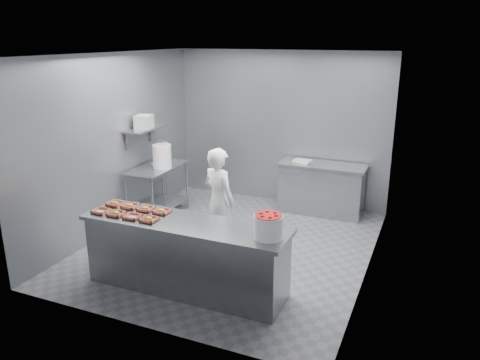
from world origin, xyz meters
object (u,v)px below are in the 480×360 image
prep_table (158,184)px  tray_0 (101,211)px  tray_6 (146,208)px  glaze_bucket (162,156)px  tray_2 (132,216)px  tray_1 (116,213)px  worker (219,201)px  tray_3 (149,219)px  tray_7 (162,211)px  strawberry_tub (268,226)px  appliance (144,122)px  tray_4 (115,203)px  back_counter (321,188)px  service_counter (186,256)px  tray_5 (130,206)px

prep_table → tray_0: tray_0 is taller
tray_6 → glaze_bucket: glaze_bucket is taller
tray_2 → prep_table: bearing=115.6°
tray_1 → tray_6: 0.38m
tray_0 → tray_1: bearing=-0.0°
tray_6 → worker: (0.56, 0.99, -0.15)m
tray_3 → glaze_bucket: glaze_bucket is taller
prep_table → tray_2: tray_2 is taller
tray_7 → strawberry_tub: strawberry_tub is taller
tray_2 → glaze_bucket: bearing=113.1°
tray_6 → appliance: appliance is taller
tray_4 → worker: bearing=43.5°
strawberry_tub → appliance: size_ratio=1.13×
tray_7 → strawberry_tub: 1.51m
prep_table → worker: bearing=-27.5°
back_counter → worker: (-0.99, -2.11, 0.32)m
worker → appliance: (-1.73, 0.77, 0.90)m
tray_0 → tray_6: size_ratio=1.00×
tray_2 → tray_3: (0.24, -0.00, 0.00)m
service_counter → tray_2: (-0.65, -0.15, 0.47)m
tray_5 → glaze_bucket: (-0.66, 1.82, 0.18)m
prep_table → tray_3: 2.46m
back_counter → tray_6: bearing=-116.5°
tray_4 → tray_6: same height
service_counter → glaze_bucket: 2.59m
tray_5 → service_counter: bearing=-9.3°
tray_2 → tray_3: size_ratio=1.00×
tray_4 → tray_5: (0.24, 0.00, 0.00)m
tray_0 → tray_5: size_ratio=1.00×
tray_6 → appliance: (-1.17, 1.76, 0.75)m
back_counter → strawberry_tub: 3.35m
prep_table → back_counter: bearing=27.0°
back_counter → worker: 2.36m
service_counter → tray_1: tray_1 is taller
back_counter → glaze_bucket: bearing=-152.3°
prep_table → tray_1: (0.76, -2.10, 0.33)m
tray_7 → prep_table: bearing=124.5°
tray_0 → tray_7: bearing=22.1°
tray_5 → tray_7: 0.48m
back_counter → glaze_bucket: (-2.45, -1.28, 0.65)m
tray_5 → tray_0: bearing=-129.2°
back_counter → tray_4: tray_4 is taller
back_counter → appliance: size_ratio=5.19×
tray_2 → tray_3: 0.24m
tray_5 → strawberry_tub: size_ratio=0.57×
back_counter → tray_6: tray_6 is taller
tray_3 → tray_5: bearing=148.8°
tray_1 → glaze_bucket: size_ratio=0.39×
strawberry_tub → prep_table: bearing=143.9°
tray_1 → worker: worker is taller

